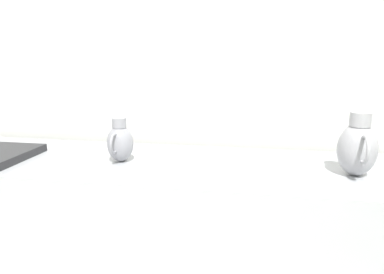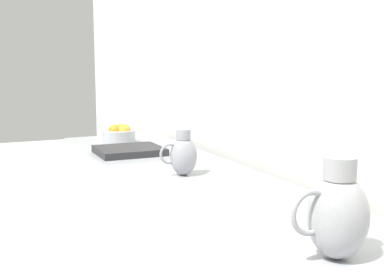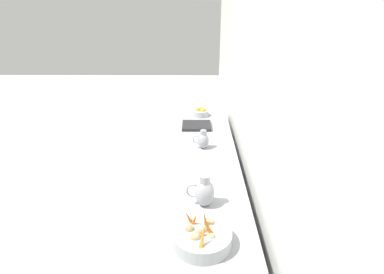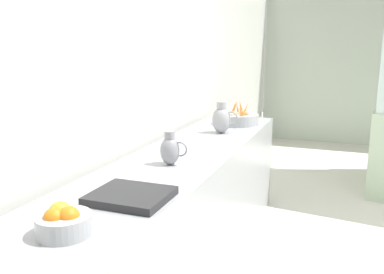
{
  "view_description": "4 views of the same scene",
  "coord_description": "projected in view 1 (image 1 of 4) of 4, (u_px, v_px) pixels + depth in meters",
  "views": [
    {
      "loc": [
        -0.08,
        0.14,
        1.33
      ],
      "look_at": [
        -1.43,
        -0.1,
        1.02
      ],
      "focal_mm": 32.36,
      "sensor_mm": 36.0,
      "label": 1
    },
    {
      "loc": [
        -0.7,
        1.45,
        1.35
      ],
      "look_at": [
        -1.39,
        -0.1,
        1.1
      ],
      "focal_mm": 45.58,
      "sensor_mm": 36.0,
      "label": 2
    },
    {
      "loc": [
        -1.41,
        2.61,
        2.34
      ],
      "look_at": [
        -1.39,
        -0.38,
        1.03
      ],
      "focal_mm": 30.64,
      "sensor_mm": 36.0,
      "label": 3
    },
    {
      "loc": [
        -0.58,
        -2.52,
        1.54
      ],
      "look_at": [
        -1.43,
        -0.27,
        1.01
      ],
      "focal_mm": 37.7,
      "sensor_mm": 36.0,
      "label": 4
    }
  ],
  "objects": [
    {
      "name": "tile_wall_left",
      "position": [
        297.0,
        24.0,
        1.72
      ],
      "size": [
        0.1,
        8.16,
        3.0
      ],
      "primitive_type": "cube",
      "color": "silver",
      "rests_on": "ground_plane"
    },
    {
      "name": "prep_counter",
      "position": [
        183.0,
        251.0,
        1.64
      ],
      "size": [
        0.62,
        3.17,
        0.88
      ],
      "primitive_type": "cube",
      "color": "#9EA0A5",
      "rests_on": "ground_plane"
    },
    {
      "name": "metal_pitcher_tall",
      "position": [
        358.0,
        148.0,
        1.35
      ],
      "size": [
        0.21,
        0.15,
        0.25
      ],
      "color": "#939399",
      "rests_on": "prep_counter"
    },
    {
      "name": "metal_pitcher_short",
      "position": [
        120.0,
        142.0,
        1.54
      ],
      "size": [
        0.17,
        0.12,
        0.2
      ],
      "color": "gray",
      "rests_on": "prep_counter"
    }
  ]
}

